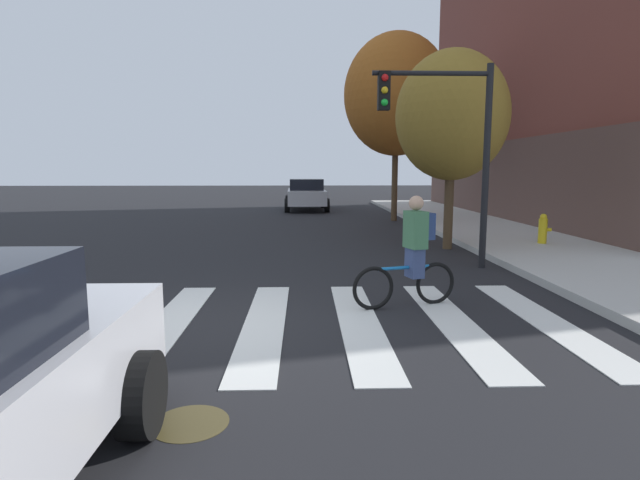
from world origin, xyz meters
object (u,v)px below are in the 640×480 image
object	(u,v)px
manhole_cover	(190,423)
traffic_light_near	(448,131)
street_tree_mid	(396,95)
street_tree_near	(452,116)
fire_hydrant	(543,229)
sedan_mid	(306,194)
cyclist	(413,252)

from	to	relation	value
manhole_cover	traffic_light_near	world-z (taller)	traffic_light_near
traffic_light_near	street_tree_mid	bearing A→B (deg)	85.80
manhole_cover	traffic_light_near	size ratio (longest dim) A/B	0.15
street_tree_near	fire_hydrant	bearing A→B (deg)	-2.36
traffic_light_near	fire_hydrant	bearing A→B (deg)	36.84
sedan_mid	cyclist	distance (m)	18.58
cyclist	traffic_light_near	size ratio (longest dim) A/B	0.40
manhole_cover	sedan_mid	xyz separation A→B (m)	(1.07, 22.02, 0.82)
sedan_mid	traffic_light_near	xyz separation A→B (m)	(2.84, -15.54, 2.03)
sedan_mid	cyclist	bearing A→B (deg)	-85.29
cyclist	manhole_cover	bearing A→B (deg)	-126.48
sedan_mid	fire_hydrant	bearing A→B (deg)	-64.74
manhole_cover	cyclist	world-z (taller)	cyclist
street_tree_near	street_tree_mid	size ratio (longest dim) A/B	0.69
traffic_light_near	sedan_mid	bearing A→B (deg)	100.35
traffic_light_near	street_tree_near	world-z (taller)	street_tree_near
manhole_cover	traffic_light_near	xyz separation A→B (m)	(3.90, 6.48, 2.86)
cyclist	street_tree_near	bearing A→B (deg)	68.99
street_tree_mid	fire_hydrant	bearing A→B (deg)	-71.03
cyclist	street_tree_near	xyz separation A→B (m)	(2.14, 5.57, 2.59)
manhole_cover	street_tree_mid	world-z (taller)	street_tree_mid
fire_hydrant	street_tree_near	distance (m)	3.83
traffic_light_near	cyclist	bearing A→B (deg)	-113.76
sedan_mid	street_tree_mid	xyz separation A→B (m)	(3.57, -5.53, 4.19)
street_tree_mid	traffic_light_near	bearing A→B (deg)	-94.20
cyclist	traffic_light_near	bearing A→B (deg)	66.24
street_tree_near	street_tree_mid	bearing A→B (deg)	90.72
manhole_cover	cyclist	xyz separation A→B (m)	(2.59, 3.51, 0.84)
traffic_light_near	street_tree_near	bearing A→B (deg)	72.27
traffic_light_near	street_tree_near	size ratio (longest dim) A/B	0.83
street_tree_near	street_tree_mid	distance (m)	7.58
sedan_mid	street_tree_mid	bearing A→B (deg)	-57.14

